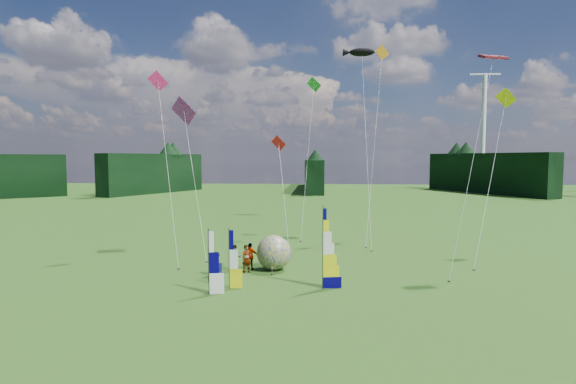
# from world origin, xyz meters

# --- Properties ---
(ground) EXTENTS (220.00, 220.00, 0.00)m
(ground) POSITION_xyz_m (0.00, 0.00, 0.00)
(ground) COLOR #395621
(ground) RESTS_ON ground
(treeline_ring) EXTENTS (210.00, 210.00, 8.00)m
(treeline_ring) POSITION_xyz_m (0.00, 0.00, 4.00)
(treeline_ring) COLOR black
(treeline_ring) RESTS_ON ground
(turbine_right) EXTENTS (8.00, 1.20, 30.00)m
(turbine_right) POSITION_xyz_m (45.00, 102.00, 15.00)
(turbine_right) COLOR silver
(turbine_right) RESTS_ON ground
(feather_banner_main) EXTENTS (1.27, 0.31, 4.67)m
(feather_banner_main) POSITION_xyz_m (1.10, 2.64, 2.34)
(feather_banner_main) COLOR #050051
(feather_banner_main) RESTS_ON ground
(side_banner_left) EXTENTS (0.96, 0.17, 3.41)m
(side_banner_left) POSITION_xyz_m (-4.29, 2.29, 1.71)
(side_banner_left) COLOR #DFDF08
(side_banner_left) RESTS_ON ground
(side_banner_far) EXTENTS (1.04, 0.29, 3.54)m
(side_banner_far) POSITION_xyz_m (-5.18, 1.08, 1.77)
(side_banner_far) COLOR white
(side_banner_far) RESTS_ON ground
(bol_inflatable) EXTENTS (2.87, 2.87, 2.34)m
(bol_inflatable) POSITION_xyz_m (-2.15, 6.87, 1.17)
(bol_inflatable) COLOR #00279A
(bol_inflatable) RESTS_ON ground
(spectator_a) EXTENTS (0.80, 0.73, 1.85)m
(spectator_a) POSITION_xyz_m (-3.86, 5.99, 0.92)
(spectator_a) COLOR #66594C
(spectator_a) RESTS_ON ground
(spectator_b) EXTENTS (0.91, 0.52, 1.78)m
(spectator_b) POSITION_xyz_m (-4.73, 6.35, 0.89)
(spectator_b) COLOR #66594C
(spectator_b) RESTS_ON ground
(spectator_c) EXTENTS (0.73, 1.06, 1.54)m
(spectator_c) POSITION_xyz_m (-5.73, 5.03, 0.77)
(spectator_c) COLOR #66594C
(spectator_c) RESTS_ON ground
(spectator_d) EXTENTS (1.11, 0.55, 1.83)m
(spectator_d) POSITION_xyz_m (-3.74, 6.73, 0.91)
(spectator_d) COLOR #66594C
(spectator_d) RESTS_ON ground
(camp_chair) EXTENTS (0.66, 0.66, 1.02)m
(camp_chair) POSITION_xyz_m (-5.46, 4.08, 0.51)
(camp_chair) COLOR #111E50
(camp_chair) RESTS_ON ground
(kite_whale) EXTENTS (4.23, 16.56, 20.49)m
(kite_whale) POSITION_xyz_m (5.28, 19.99, 10.24)
(kite_whale) COLOR black
(kite_whale) RESTS_ON ground
(kite_rainbow_delta) EXTENTS (12.03, 14.54, 13.95)m
(kite_rainbow_delta) POSITION_xyz_m (-9.20, 12.66, 6.98)
(kite_rainbow_delta) COLOR #FF211B
(kite_rainbow_delta) RESTS_ON ground
(kite_parafoil) EXTENTS (8.53, 9.04, 16.25)m
(kite_parafoil) POSITION_xyz_m (10.71, 6.74, 8.12)
(kite_parafoil) COLOR red
(kite_parafoil) RESTS_ON ground
(small_kite_red) EXTENTS (7.52, 12.17, 10.28)m
(small_kite_red) POSITION_xyz_m (-2.22, 15.93, 5.14)
(small_kite_red) COLOR red
(small_kite_red) RESTS_ON ground
(small_kite_orange) EXTENTS (6.58, 9.54, 18.75)m
(small_kite_orange) POSITION_xyz_m (5.83, 17.96, 9.37)
(small_kite_orange) COLOR orange
(small_kite_orange) RESTS_ON ground
(small_kite_yellow) EXTENTS (8.98, 11.70, 13.86)m
(small_kite_yellow) POSITION_xyz_m (13.74, 11.55, 6.93)
(small_kite_yellow) COLOR #DFE307
(small_kite_yellow) RESTS_ON ground
(small_kite_pink) EXTENTS (8.54, 10.17, 14.99)m
(small_kite_pink) POSITION_xyz_m (-10.28, 9.46, 7.49)
(small_kite_pink) COLOR #D21E63
(small_kite_pink) RESTS_ON ground
(small_kite_green) EXTENTS (8.46, 13.18, 17.01)m
(small_kite_green) POSITION_xyz_m (-0.24, 22.05, 8.51)
(small_kite_green) COLOR green
(small_kite_green) RESTS_ON ground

